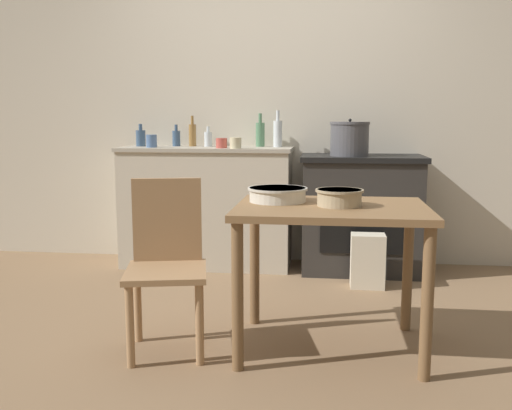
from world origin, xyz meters
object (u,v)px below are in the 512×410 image
Objects in this scene: bottle_center_left at (278,133)px; cup_mid_right at (236,143)px; mixing_bowl_large at (339,197)px; bottle_mid_left at (176,138)px; work_table at (331,229)px; bottle_center_right at (208,139)px; stove at (361,213)px; flour_sack at (368,261)px; mixing_bowl_small at (278,194)px; chair at (167,260)px; cup_right at (152,141)px; bottle_left at (192,134)px; stock_pot at (350,139)px; bottle_far_left at (141,138)px; bottle_center at (260,134)px; cup_far_right at (222,143)px.

cup_mid_right is at bearing -138.17° from bottle_center_left.
mixing_bowl_large is 2.19m from bottle_mid_left.
bottle_center_right is at bearing 119.77° from work_table.
stove reaches higher than flour_sack.
chair is at bearing -160.61° from mixing_bowl_small.
cup_right is (-1.12, 1.41, 0.22)m from mixing_bowl_small.
chair is 8.78× the size of cup_right.
bottle_mid_left reaches higher than flour_sack.
stove is at bearing 81.29° from work_table.
bottle_left is at bearing 172.97° from stove.
cup_mid_right is at bearing -171.33° from stove.
stock_pot is 1.69m from bottle_far_left.
chair reaches higher than flour_sack.
bottle_center is at bearing 168.09° from stove.
mixing_bowl_large is 1.47× the size of bottle_center_right.
chair reaches higher than mixing_bowl_large.
flour_sack is (1.10, 1.21, -0.28)m from chair.
mixing_bowl_small is 1.09× the size of bottle_center_left.
bottle_far_left is at bearing -171.40° from bottle_left.
bottle_left is at bearing 40.30° from cup_right.
mixing_bowl_small is 3.16× the size of cup_right.
stock_pot is (0.97, 1.60, 0.57)m from chair.
work_table is 5.27× the size of bottle_far_left.
mixing_bowl_large is at bearing -53.44° from bottle_mid_left.
bottle_left is (-0.29, 1.84, 0.59)m from chair.
chair is 1.66m from flour_sack.
mixing_bowl_small is 1.41m from cup_mid_right.
cup_right is at bearing -49.69° from bottle_far_left.
bottle_left is 0.56m from bottle_center.
work_table is 5.44× the size of bottle_mid_left.
bottle_left reaches higher than work_table.
chair is 1.95m from bottle_left.
mixing_bowl_small is 1.18× the size of bottle_center.
bottle_center_right is (-1.26, 0.61, 0.83)m from flour_sack.
cup_far_right is at bearing -134.22° from bottle_center.
flour_sack is 1.43× the size of bottle_center.
cup_right is (0.14, -0.17, -0.02)m from bottle_far_left.
bottle_left is at bearing 137.02° from cup_far_right.
stove is at bearing 44.83° from chair.
bottle_center_right is at bearing 168.82° from stock_pot.
mixing_bowl_small is (0.55, 0.19, 0.33)m from chair.
bottle_left is at bearing 117.19° from mixing_bowl_small.
mixing_bowl_small is 1.69m from bottle_center.
chair is 0.67m from mixing_bowl_small.
work_table is 1.57m from stock_pot.
flour_sack is at bearing 61.51° from mixing_bowl_small.
bottle_left is at bearing 122.76° from work_table.
work_table is (-0.24, -1.58, 0.18)m from stove.
stove is at bearing -7.06° from bottle_center_right.
bottle_left is (-1.27, 0.24, 0.02)m from stock_pot.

